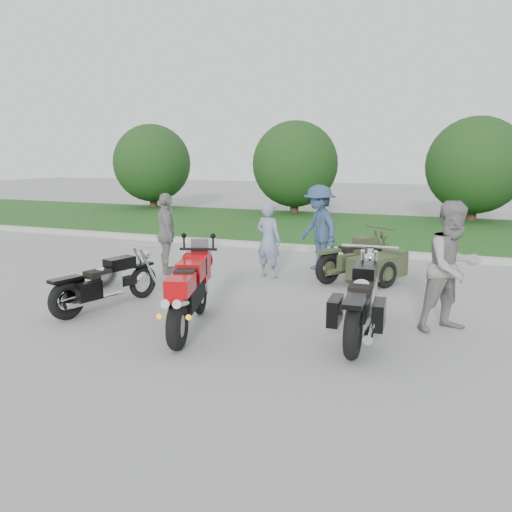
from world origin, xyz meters
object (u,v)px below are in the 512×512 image
(sportbike_red, at_px, (189,291))
(cruiser_sidecar, at_px, (367,263))
(person_stripe, at_px, (268,240))
(person_grey, at_px, (452,267))
(cruiser_right, at_px, (361,304))
(cruiser_left, at_px, (103,285))
(person_denim, at_px, (319,228))
(person_back, at_px, (166,234))

(sportbike_red, bearing_deg, cruiser_sidecar, 46.26)
(cruiser_sidecar, bearing_deg, person_stripe, -140.52)
(person_grey, bearing_deg, cruiser_right, 173.52)
(cruiser_left, height_order, cruiser_right, cruiser_right)
(person_denim, bearing_deg, person_grey, -4.98)
(person_back, bearing_deg, person_stripe, -117.37)
(person_back, bearing_deg, person_denim, -102.95)
(sportbike_red, relative_size, person_grey, 1.12)
(cruiser_right, height_order, person_grey, person_grey)
(person_grey, distance_m, person_denim, 4.25)
(cruiser_left, distance_m, person_denim, 5.01)
(sportbike_red, distance_m, person_back, 3.81)
(sportbike_red, distance_m, cruiser_right, 2.51)
(cruiser_left, distance_m, cruiser_right, 4.31)
(person_grey, xyz_separation_m, person_back, (-5.82, 1.68, -0.08))
(cruiser_left, bearing_deg, cruiser_sidecar, 57.31)
(person_stripe, xyz_separation_m, person_back, (-2.20, -0.48, 0.09))
(sportbike_red, bearing_deg, person_back, 109.63)
(sportbike_red, distance_m, cruiser_left, 1.93)
(person_stripe, xyz_separation_m, person_grey, (3.63, -2.16, 0.17))
(sportbike_red, xyz_separation_m, person_stripe, (-0.02, 3.57, 0.18))
(sportbike_red, xyz_separation_m, cruiser_sidecar, (2.02, 3.84, -0.22))
(cruiser_right, xyz_separation_m, person_back, (-4.64, 2.46, 0.39))
(person_stripe, height_order, person_back, person_back)
(sportbike_red, bearing_deg, person_denim, 64.04)
(cruiser_right, relative_size, person_denim, 1.32)
(cruiser_right, bearing_deg, cruiser_left, 179.95)
(person_grey, bearing_deg, sportbike_red, 161.25)
(sportbike_red, bearing_deg, cruiser_left, 151.13)
(sportbike_red, distance_m, person_denim, 4.71)
(sportbike_red, bearing_deg, person_grey, 5.48)
(cruiser_right, xyz_separation_m, person_grey, (1.18, 0.79, 0.47))
(cruiser_left, bearing_deg, person_stripe, 75.58)
(cruiser_left, xyz_separation_m, person_grey, (5.48, 0.99, 0.54))
(cruiser_left, bearing_deg, cruiser_right, 18.78)
(cruiser_right, distance_m, person_denim, 4.33)
(person_stripe, bearing_deg, cruiser_right, 144.73)
(cruiser_sidecar, height_order, person_grey, person_grey)
(cruiser_right, relative_size, person_grey, 1.32)
(cruiser_sidecar, distance_m, person_back, 4.33)
(sportbike_red, relative_size, cruiser_sidecar, 1.04)
(person_stripe, bearing_deg, sportbike_red, 105.28)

